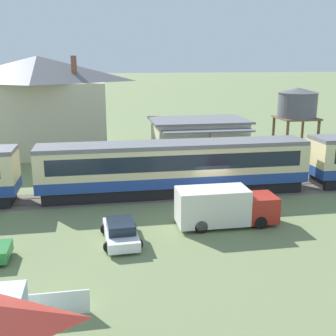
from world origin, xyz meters
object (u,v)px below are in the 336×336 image
passenger_train (178,166)px  parked_car_white (121,232)px  station_house_grey_roof (40,104)px  water_tower (297,104)px  delivery_truck_red (224,207)px  station_building (198,141)px

passenger_train → parked_car_white: passenger_train is taller
station_house_grey_roof → water_tower: 26.88m
parked_car_white → delivery_truck_red: bearing=-80.8°
station_building → water_tower: (9.61, -1.32, 3.57)m
passenger_train → delivery_truck_red: size_ratio=10.22×
water_tower → parked_car_white: (-18.54, -16.52, -5.19)m
station_building → parked_car_white: station_building is taller
station_building → parked_car_white: bearing=-116.6°
passenger_train → water_tower: bearing=31.9°
station_building → parked_car_white: 20.03m
station_building → water_tower: bearing=-7.8°
station_house_grey_roof → parked_car_white: 26.53m
station_building → water_tower: 10.34m
delivery_truck_red → passenger_train: bearing=103.1°
water_tower → passenger_train: bearing=-148.1°
station_house_grey_roof → parked_car_white: (6.91, -25.16, -4.78)m
water_tower → delivery_truck_red: 19.93m
delivery_truck_red → water_tower: bearing=51.5°
station_house_grey_roof → parked_car_white: bearing=-74.6°
station_building → delivery_truck_red: bearing=-98.5°
station_house_grey_roof → delivery_truck_red: station_house_grey_roof is taller
station_building → delivery_truck_red: size_ratio=1.51×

